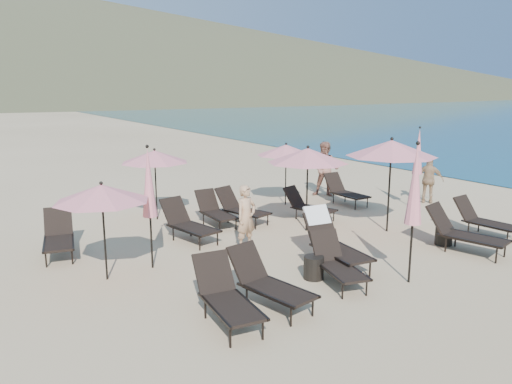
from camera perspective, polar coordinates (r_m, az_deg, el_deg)
ground at (r=11.51m, az=14.92°, el=-7.74°), size 800.00×800.00×0.00m
volcanic_headland at (r=320.71m, az=-18.69°, el=15.43°), size 690.00×690.00×55.00m
lounger_0 at (r=8.33m, az=-3.45°, el=-11.71°), size 0.84×1.78×0.99m
lounger_1 at (r=8.87m, az=1.38°, el=-10.18°), size 0.96×1.80×0.99m
lounger_2 at (r=10.00m, az=9.23°, el=-7.95°), size 0.98×1.67×0.90m
lounger_3 at (r=10.93m, az=8.70°, el=-5.44°), size 0.91×1.94×1.17m
lounger_4 at (r=12.61m, az=22.62°, el=-4.21°), size 1.12×1.93×1.05m
lounger_5 at (r=14.21m, az=24.57°, el=-2.82°), size 0.77×1.68×0.94m
lounger_6 at (r=12.33m, az=-21.64°, el=-4.66°), size 0.97×1.78×0.97m
lounger_7 at (r=12.60m, az=-7.78°, el=-3.49°), size 1.00×1.84×1.00m
lounger_8 at (r=13.93m, az=-4.70°, el=-2.09°), size 0.63×1.59×0.91m
lounger_9 at (r=14.14m, az=-1.76°, el=-1.76°), size 1.09×1.77×0.95m
lounger_10 at (r=14.61m, az=5.94°, el=-1.49°), size 1.06×1.67×0.90m
lounger_11 at (r=16.63m, az=10.12°, el=0.14°), size 0.65×1.66×0.95m
umbrella_open_0 at (r=10.12m, az=-17.23°, el=-0.13°), size 1.87×1.87×2.01m
umbrella_open_1 at (r=13.11m, az=5.94°, el=4.16°), size 2.14×2.14×2.30m
umbrella_open_2 at (r=13.42m, az=15.22°, el=4.84°), size 2.35×2.35×2.53m
umbrella_open_3 at (r=14.51m, az=-11.51°, el=3.99°), size 1.94×1.94×2.09m
umbrella_open_4 at (r=16.07m, az=3.45°, el=4.81°), size 1.90×1.90×2.04m
umbrella_closed_0 at (r=9.96m, az=17.72°, el=0.67°), size 0.33×0.33×2.80m
umbrella_closed_1 at (r=16.31m, az=18.06°, el=4.38°), size 0.30×0.30×2.60m
umbrella_closed_2 at (r=10.54m, az=-12.15°, el=0.97°), size 0.31×0.31×2.64m
side_table_0 at (r=10.21m, az=6.61°, el=-8.57°), size 0.41×0.41×0.47m
side_table_1 at (r=13.08m, az=20.67°, el=-4.67°), size 0.42×0.42×0.46m
beachgoer_a at (r=11.78m, az=-1.12°, el=-2.92°), size 0.63×0.49×1.55m
beachgoer_b at (r=17.67m, az=7.99°, el=2.60°), size 1.17×1.18×1.92m
beachgoer_c at (r=17.43m, az=19.16°, el=1.33°), size 0.86×0.96×1.57m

